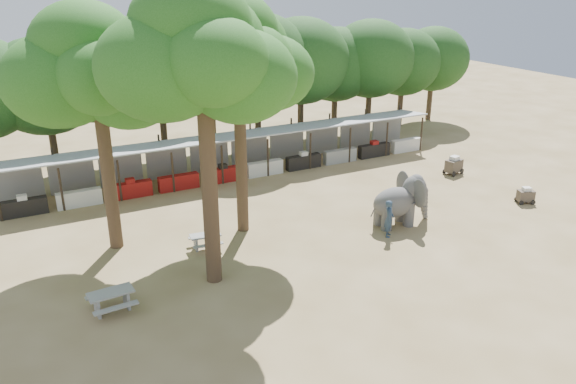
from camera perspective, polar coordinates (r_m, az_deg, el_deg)
name	(u,v)px	position (r m, az deg, el deg)	size (l,w,h in m)	color
ground	(361,268)	(24.77, 7.43, -7.68)	(100.00, 100.00, 0.00)	brown
vendor_stalls	(238,156)	(35.60, -5.09, 3.64)	(28.00, 2.99, 2.80)	#989AA0
yard_tree_left	(91,69)	(25.36, -19.36, 11.68)	(7.10, 6.90, 11.02)	#332316
yard_tree_center	(197,55)	(21.06, -9.22, 13.61)	(7.10, 6.90, 12.04)	#332316
yard_tree_back	(233,55)	(25.89, -5.57, 13.69)	(7.10, 6.90, 11.36)	#332316
backdrop_trees	(207,75)	(39.30, -8.23, 11.68)	(46.46, 5.95, 8.33)	#332316
elephant	(401,200)	(28.82, 11.45, -0.85)	(3.35, 2.56, 2.55)	#454343
handler	(389,219)	(27.47, 10.23, -2.67)	(0.67, 0.45, 1.86)	#26384C
picnic_table_near	(111,298)	(22.46, -17.51, -10.28)	(1.76, 1.61, 0.83)	gray
picnic_table_far	(205,239)	(26.34, -8.39, -4.77)	(1.50, 1.38, 0.70)	gray
cart_front	(526,195)	(33.81, 23.00, -0.30)	(1.12, 0.93, 0.93)	#3B3026
cart_back	(454,165)	(37.20, 16.50, 2.63)	(1.34, 1.03, 1.18)	#3B3026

